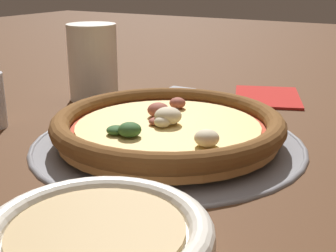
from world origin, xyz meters
TOP-DOWN VIEW (x-y plane):
  - ground_plane at (0.00, 0.00)m, footprint 3.00×3.00m
  - pizza_tray at (0.00, 0.00)m, footprint 0.32×0.32m
  - pizza at (0.00, 0.00)m, footprint 0.27×0.27m
  - bowl_near at (0.25, 0.09)m, footprint 0.15×0.15m
  - drinking_cup at (-0.12, -0.21)m, footprint 0.08×0.08m
  - napkin at (-0.27, 0.03)m, footprint 0.16×0.14m
  - fork at (-0.25, -0.07)m, footprint 0.02×0.17m

SIDE VIEW (x-z plane):
  - ground_plane at x=0.00m, z-range 0.00..0.00m
  - fork at x=-0.25m, z-range 0.00..0.00m
  - pizza_tray at x=0.00m, z-range 0.00..0.01m
  - napkin at x=-0.27m, z-range 0.00..0.01m
  - pizza at x=0.00m, z-range 0.00..0.04m
  - bowl_near at x=0.25m, z-range 0.00..0.05m
  - drinking_cup at x=-0.12m, z-range 0.00..0.12m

